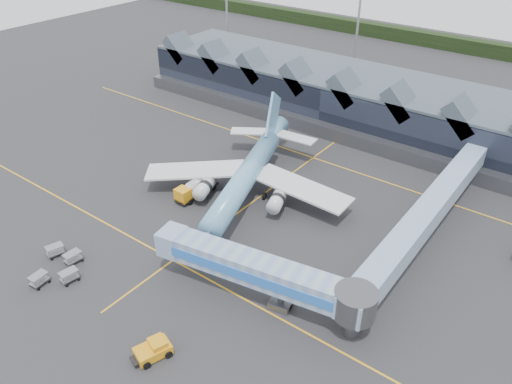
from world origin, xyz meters
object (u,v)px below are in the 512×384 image
Objects in this scene: jet_bridge at (272,276)px; fuel_truck at (198,185)px; main_airliner at (247,175)px; pushback_tug at (153,350)px.

fuel_truck is at bearing 141.76° from jet_bridge.
main_airliner reaches higher than fuel_truck.
jet_bridge is at bearing -64.25° from main_airliner.
jet_bridge is 5.95× the size of pushback_tug.
main_airliner is 24.44m from jet_bridge.
jet_bridge is (17.19, -17.36, 0.62)m from main_airliner.
jet_bridge reaches higher than pushback_tug.
fuel_truck is (-6.51, -4.53, -2.08)m from main_airliner.
main_airliner is 1.39× the size of jet_bridge.
main_airliner is 8.25× the size of pushback_tug.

